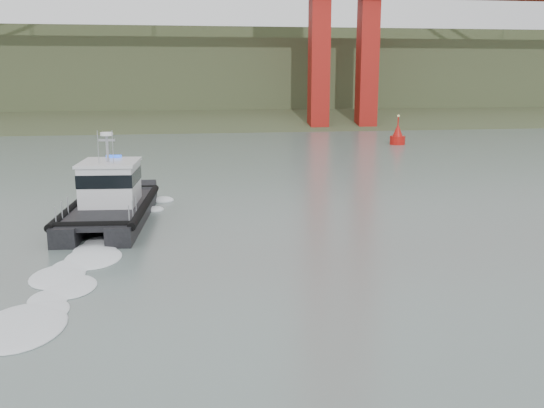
# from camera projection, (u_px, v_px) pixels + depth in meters

# --- Properties ---
(ground) EXTENTS (400.00, 400.00, 0.00)m
(ground) POSITION_uv_depth(u_px,v_px,m) (302.00, 309.00, 23.53)
(ground) COLOR slate
(ground) RESTS_ON ground
(headlands) EXTENTS (500.00, 105.36, 27.12)m
(headlands) POSITION_uv_depth(u_px,v_px,m) (196.00, 81.00, 143.25)
(headlands) COLOR #374628
(headlands) RESTS_ON ground
(patrol_boat) EXTENTS (5.19, 12.04, 5.70)m
(patrol_boat) POSITION_uv_depth(u_px,v_px,m) (110.00, 199.00, 37.11)
(patrol_boat) COLOR black
(patrol_boat) RESTS_ON ground
(nav_buoy) EXTENTS (1.93, 1.93, 4.03)m
(nav_buoy) POSITION_uv_depth(u_px,v_px,m) (398.00, 136.00, 77.65)
(nav_buoy) COLOR #AB100B
(nav_buoy) RESTS_ON ground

